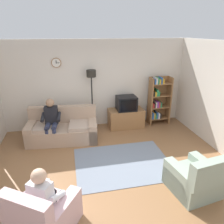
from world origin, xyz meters
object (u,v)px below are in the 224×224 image
Objects in this scene: floor_lamp at (92,84)px; armchair_near_bookshelf at (194,179)px; tv at (126,103)px; armchair_near_window at (44,215)px; person_on_couch at (51,119)px; tv_stand at (126,118)px; couch at (63,129)px; bookshelf at (158,100)px; person_in_left_armchair at (46,195)px.

floor_lamp is 3.77m from armchair_near_bookshelf.
armchair_near_bookshelf is at bearing -81.34° from tv.
person_on_couch is (-0.01, 2.84, 0.41)m from armchair_near_window.
tv_stand is 1.57m from floor_lamp.
couch is 1.80× the size of tv_stand.
tv is 0.48× the size of person_on_couch.
floor_lamp reaches higher than tv.
couch is at bearing -169.76° from bookshelf.
person_in_left_armchair is at bearing -88.70° from person_on_couch.
bookshelf is 1.27× the size of person_on_couch.
person_on_couch is at bearing -149.92° from floor_lamp.
couch and armchair_near_bookshelf have the same top height.
bookshelf is (3.06, 0.55, 0.49)m from couch.
tv is 0.54× the size of person_in_left_armchair.
floor_lamp is 1.87× the size of armchair_near_bookshelf.
floor_lamp is (-1.05, 0.12, 0.65)m from tv.
person_on_couch is (-1.20, -0.69, -0.75)m from floor_lamp.
person_on_couch is at bearing -168.77° from bookshelf.
person_in_left_armchair is (-2.19, -3.36, 0.31)m from tv_stand.
floor_lamp is at bearing 71.48° from armchair_near_window.
person_on_couch is at bearing -165.78° from tv.
armchair_near_window is at bearing -133.50° from bookshelf.
person_in_left_armchair is at bearing -123.25° from tv.
armchair_near_window is (-3.32, -3.50, -0.51)m from bookshelf.
armchair_near_window is 1.19× the size of armchair_near_bookshelf.
bookshelf is (1.09, 0.07, 0.51)m from tv_stand.
floor_lamp is (0.92, 0.58, 1.14)m from couch.
tv_stand is 0.89× the size of person_on_couch.
bookshelf is (1.09, 0.09, -0.00)m from tv.
bookshelf reaches higher than tv_stand.
tv is 4.11m from armchair_near_window.
person_on_couch is at bearing -158.31° from couch.
armchair_near_bookshelf is at bearing -64.82° from floor_lamp.
person_in_left_armchair reaches higher than armchair_near_bookshelf.
armchair_near_bookshelf is (0.48, -3.12, -0.51)m from tv.
person_in_left_armchair reaches higher than armchair_near_window.
person_in_left_armchair is (-2.19, -3.33, -0.20)m from tv.
bookshelf is 4.85m from armchair_near_window.
armchair_near_bookshelf is (-0.61, -3.22, -0.51)m from bookshelf.
bookshelf is at bearing 46.50° from armchair_near_window.
person_on_couch is (-0.28, -0.11, 0.39)m from couch.
couch and armchair_near_window have the same top height.
couch is 1.76× the size of person_in_left_armchair.
couch is at bearing -166.87° from tv.
bookshelf is 0.85× the size of floor_lamp.
person_in_left_armchair is at bearing -133.69° from bookshelf.
bookshelf reaches higher than person_on_couch.
armchair_near_window is (-2.23, -3.43, -0.00)m from tv_stand.
couch is 1.26× the size of bookshelf.
person_in_left_armchair reaches higher than couch.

